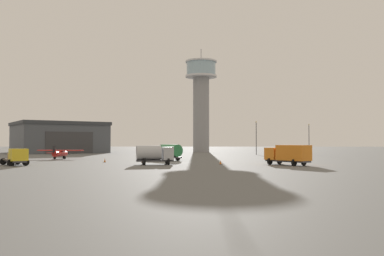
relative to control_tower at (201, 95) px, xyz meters
name	(u,v)px	position (x,y,z in m)	size (l,w,h in m)	color
ground_plane	(173,163)	(-5.20, -66.34, -18.79)	(400.00, 400.00, 0.00)	#60605E
control_tower	(201,95)	(0.00, 0.00, 0.00)	(10.41, 10.41, 34.16)	gray
hangar	(59,138)	(-44.58, -7.52, -14.07)	(34.71, 34.44, 9.40)	#4C5159
airplane_red	(60,153)	(-28.65, -52.72, -17.54)	(9.07, 7.13, 2.68)	red
truck_box_orange	(288,154)	(12.35, -72.29, -17.10)	(6.31, 7.06, 3.01)	#38383D
truck_flatbed_yellow	(16,157)	(-27.91, -73.75, -17.57)	(5.94, 6.56, 2.49)	#38383D
truck_fuel_tanker_green	(167,151)	(-6.94, -57.68, -17.13)	(6.43, 6.92, 2.99)	#38383D
truck_fuel_tanker_silver	(154,154)	(-7.81, -71.25, -17.14)	(5.92, 3.88, 2.93)	#38383D
light_post_east	(256,135)	(14.39, -25.67, -13.48)	(0.44, 0.44, 8.93)	#38383D
light_post_north	(309,136)	(29.27, -22.33, -13.79)	(0.44, 0.44, 8.35)	#38383D
traffic_cone_near_left	(221,162)	(2.36, -70.28, -18.46)	(0.36, 0.36, 0.65)	black
traffic_cone_near_right	(142,161)	(-10.50, -64.90, -18.51)	(0.36, 0.36, 0.57)	black
traffic_cone_mid_apron	(105,160)	(-16.92, -64.58, -18.45)	(0.36, 0.36, 0.69)	black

